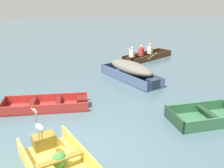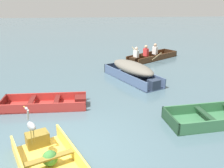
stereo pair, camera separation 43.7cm
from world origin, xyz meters
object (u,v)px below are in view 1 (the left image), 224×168
Objects in this scene: heron_on_dinghy at (39,127)px; skiff_slate_blue_mid_moored at (131,70)px; rowboat_dark_varnish_with_crew at (145,56)px; skiff_red_far_moored at (50,105)px.

skiff_slate_blue_mid_moored is at bearing 58.89° from heron_on_dinghy.
skiff_slate_blue_mid_moored is at bearing -114.52° from rowboat_dark_varnish_with_crew.
skiff_red_far_moored is 0.83× the size of rowboat_dark_varnish_with_crew.
rowboat_dark_varnish_with_crew is at bearing 65.48° from skiff_slate_blue_mid_moored.
rowboat_dark_varnish_with_crew is 3.98× the size of heron_on_dinghy.
heron_on_dinghy is (-4.86, -8.94, 0.64)m from rowboat_dark_varnish_with_crew.
skiff_slate_blue_mid_moored is 3.97× the size of heron_on_dinghy.
rowboat_dark_varnish_with_crew is at bearing 51.05° from skiff_red_far_moored.
heron_on_dinghy is at bearing -121.11° from skiff_slate_blue_mid_moored.
skiff_slate_blue_mid_moored is 1.00× the size of rowboat_dark_varnish_with_crew.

